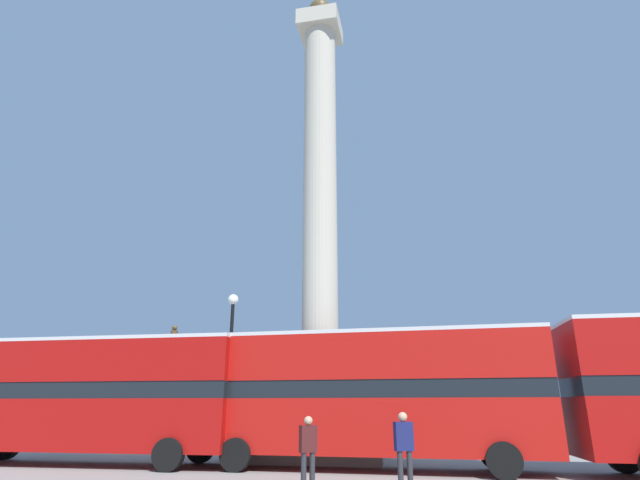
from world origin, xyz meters
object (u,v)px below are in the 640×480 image
object	(u,v)px
bus_a	(366,392)
equestrian_statue	(167,412)
pedestrian_by_plinth	(308,447)
street_lamp	(230,363)
pedestrian_near_lamp	(404,444)
bus_c	(87,394)
monument_column	(320,285)

from	to	relation	value
bus_a	equestrian_statue	xyz separation A→B (m)	(-10.86, 7.05, -0.70)
bus_a	pedestrian_by_plinth	size ratio (longest dim) A/B	6.74
equestrian_statue	street_lamp	distance (m)	7.59
pedestrian_near_lamp	pedestrian_by_plinth	size ratio (longest dim) A/B	1.06
bus_a	pedestrian_near_lamp	size ratio (longest dim) A/B	6.35
bus_c	bus_a	bearing A→B (deg)	0.57
monument_column	street_lamp	size ratio (longest dim) A/B	3.52
street_lamp	pedestrian_near_lamp	distance (m)	9.17
equestrian_statue	street_lamp	world-z (taller)	street_lamp
bus_c	street_lamp	distance (m)	5.20
monument_column	pedestrian_near_lamp	world-z (taller)	monument_column
bus_c	pedestrian_by_plinth	world-z (taller)	bus_c
bus_c	pedestrian_by_plinth	bearing A→B (deg)	-22.61
pedestrian_by_plinth	street_lamp	bearing A→B (deg)	-90.77
equestrian_statue	monument_column	bearing A→B (deg)	-24.64
equestrian_statue	pedestrian_by_plinth	xyz separation A→B (m)	(9.79, -10.89, -0.73)
monument_column	bus_c	xyz separation A→B (m)	(-7.80, -3.90, -4.57)
pedestrian_near_lamp	bus_a	bearing A→B (deg)	-95.44
monument_column	pedestrian_near_lamp	bearing A→B (deg)	-62.49
street_lamp	bus_c	bearing A→B (deg)	-152.10
pedestrian_near_lamp	pedestrian_by_plinth	xyz separation A→B (m)	(-2.40, -0.34, -0.08)
bus_a	equestrian_statue	distance (m)	12.97
pedestrian_by_plinth	equestrian_statue	bearing A→B (deg)	-87.19
pedestrian_near_lamp	pedestrian_by_plinth	bearing A→B (deg)	-18.26
bus_a	pedestrian_by_plinth	distance (m)	4.24
monument_column	bus_c	size ratio (longest dim) A/B	1.96
bus_c	street_lamp	size ratio (longest dim) A/B	1.80
monument_column	pedestrian_near_lamp	distance (m)	9.80
bus_a	pedestrian_by_plinth	world-z (taller)	bus_a
bus_c	pedestrian_by_plinth	xyz separation A→B (m)	(9.01, -3.38, -1.41)
equestrian_statue	bus_a	bearing A→B (deg)	-34.78
bus_c	street_lamp	bearing A→B (deg)	25.84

